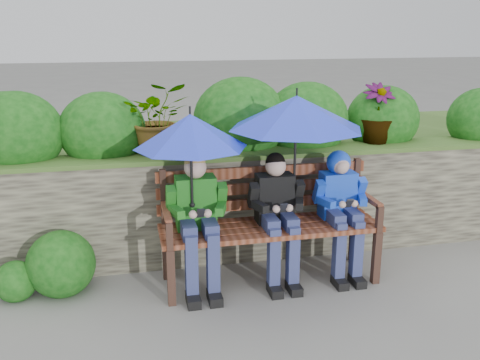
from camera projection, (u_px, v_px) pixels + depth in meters
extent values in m
plane|color=gray|center=(243.00, 291.00, 4.50)|extent=(60.00, 60.00, 0.00)
cube|color=#3E3A31|center=(225.00, 207.00, 5.06)|extent=(8.00, 0.40, 1.00)
cube|color=#426425|center=(225.00, 155.00, 4.92)|extent=(8.00, 0.42, 0.04)
cube|color=#426425|center=(206.00, 175.00, 6.19)|extent=(8.00, 2.00, 0.96)
ellipsoid|color=#0D430E|center=(9.00, 132.00, 4.77)|extent=(0.80, 0.64, 0.72)
ellipsoid|color=#0D430E|center=(102.00, 130.00, 4.85)|extent=(0.78, 0.63, 0.71)
ellipsoid|color=#0D430E|center=(240.00, 120.00, 5.16)|extent=(0.92, 0.74, 0.83)
ellipsoid|color=#0D430E|center=(307.00, 120.00, 5.27)|extent=(0.84, 0.67, 0.76)
ellipsoid|color=#0D430E|center=(383.00, 119.00, 5.47)|extent=(0.77, 0.61, 0.69)
ellipsoid|color=#0D430E|center=(16.00, 133.00, 4.67)|extent=(0.82, 0.66, 0.74)
sphere|color=pink|center=(16.00, 147.00, 4.60)|extent=(0.14, 0.14, 0.14)
sphere|color=pink|center=(251.00, 136.00, 5.03)|extent=(0.14, 0.14, 0.14)
sphere|color=pink|center=(402.00, 129.00, 5.35)|extent=(0.14, 0.14, 0.14)
imported|color=#0D430E|center=(157.00, 118.00, 4.79)|extent=(0.59, 0.51, 0.65)
imported|color=#0D430E|center=(377.00, 113.00, 5.25)|extent=(0.33, 0.33, 0.58)
sphere|color=#0D430E|center=(61.00, 264.00, 4.45)|extent=(0.57, 0.57, 0.57)
sphere|color=#0D430E|center=(15.00, 281.00, 4.36)|extent=(0.34, 0.34, 0.34)
cube|color=#3A241C|center=(171.00, 278.00, 4.22)|extent=(0.06, 0.06, 0.47)
cube|color=#3A241C|center=(166.00, 254.00, 4.66)|extent=(0.06, 0.06, 0.47)
cube|color=#3A241C|center=(376.00, 258.00, 4.59)|extent=(0.06, 0.06, 0.47)
cube|color=#3A241C|center=(354.00, 237.00, 5.03)|extent=(0.06, 0.06, 0.47)
cube|color=#622C17|center=(277.00, 237.00, 4.37)|extent=(1.89, 0.10, 0.04)
cube|color=#622C17|center=(273.00, 231.00, 4.50)|extent=(1.89, 0.10, 0.04)
cube|color=#622C17|center=(269.00, 225.00, 4.62)|extent=(1.89, 0.10, 0.04)
cube|color=#622C17|center=(264.00, 220.00, 4.75)|extent=(1.89, 0.10, 0.04)
cube|color=#3A241C|center=(164.00, 199.00, 4.54)|extent=(0.05, 0.05, 0.52)
cube|color=#622C17|center=(166.00, 212.00, 4.31)|extent=(0.05, 0.49, 0.04)
cube|color=#3A241C|center=(170.00, 237.00, 4.12)|extent=(0.05, 0.05, 0.23)
cube|color=#3A241C|center=(356.00, 186.00, 4.91)|extent=(0.05, 0.05, 0.52)
cube|color=#622C17|center=(368.00, 198.00, 4.68)|extent=(0.05, 0.49, 0.04)
cube|color=#3A241C|center=(379.00, 219.00, 4.49)|extent=(0.05, 0.05, 0.23)
cube|color=#622C17|center=(263.00, 203.00, 4.77)|extent=(1.89, 0.04, 0.09)
cube|color=#622C17|center=(263.00, 187.00, 4.73)|extent=(1.89, 0.04, 0.09)
cube|color=#622C17|center=(263.00, 171.00, 4.68)|extent=(1.89, 0.04, 0.09)
cube|color=#1B5F19|center=(196.00, 202.00, 4.45)|extent=(0.33, 0.19, 0.45)
sphere|color=#CBA596|center=(195.00, 167.00, 4.35)|extent=(0.18, 0.18, 0.18)
sphere|color=#A28043|center=(195.00, 163.00, 4.35)|extent=(0.18, 0.18, 0.18)
cube|color=navy|center=(188.00, 228.00, 4.33)|extent=(0.12, 0.31, 0.12)
cube|color=navy|center=(192.00, 269.00, 4.27)|extent=(0.10, 0.11, 0.57)
cube|color=black|center=(193.00, 300.00, 4.28)|extent=(0.11, 0.21, 0.08)
cube|color=navy|center=(209.00, 227.00, 4.37)|extent=(0.12, 0.31, 0.12)
cube|color=navy|center=(213.00, 267.00, 4.30)|extent=(0.10, 0.11, 0.57)
cube|color=black|center=(215.00, 298.00, 4.32)|extent=(0.11, 0.21, 0.08)
cube|color=#1B5F19|center=(171.00, 199.00, 4.34)|extent=(0.08, 0.18, 0.25)
cube|color=#1B5F19|center=(176.00, 212.00, 4.25)|extent=(0.12, 0.21, 0.07)
sphere|color=#CBA596|center=(193.00, 214.00, 4.19)|extent=(0.07, 0.07, 0.07)
cube|color=#1B5F19|center=(221.00, 196.00, 4.43)|extent=(0.08, 0.18, 0.25)
cube|color=#1B5F19|center=(221.00, 209.00, 4.33)|extent=(0.12, 0.21, 0.07)
sphere|color=#CBA596|center=(208.00, 213.00, 4.22)|extent=(0.07, 0.07, 0.07)
cube|color=black|center=(200.00, 213.00, 4.19)|extent=(0.06, 0.07, 0.09)
cube|color=black|center=(274.00, 198.00, 4.59)|extent=(0.31, 0.18, 0.42)
sphere|color=#CBA596|center=(276.00, 166.00, 4.49)|extent=(0.17, 0.17, 0.17)
sphere|color=black|center=(275.00, 162.00, 4.50)|extent=(0.17, 0.17, 0.17)
cube|color=navy|center=(269.00, 222.00, 4.48)|extent=(0.11, 0.29, 0.11)
cube|color=navy|center=(274.00, 260.00, 4.42)|extent=(0.09, 0.10, 0.57)
cube|color=black|center=(275.00, 290.00, 4.44)|extent=(0.10, 0.20, 0.07)
cube|color=navy|center=(288.00, 220.00, 4.52)|extent=(0.11, 0.29, 0.11)
cube|color=navy|center=(293.00, 258.00, 4.46)|extent=(0.09, 0.10, 0.57)
cube|color=black|center=(294.00, 288.00, 4.48)|extent=(0.10, 0.20, 0.07)
cube|color=black|center=(253.00, 195.00, 4.49)|extent=(0.07, 0.17, 0.24)
cube|color=black|center=(260.00, 207.00, 4.41)|extent=(0.12, 0.20, 0.06)
sphere|color=#CBA596|center=(276.00, 209.00, 4.35)|extent=(0.06, 0.06, 0.06)
cube|color=black|center=(298.00, 192.00, 4.58)|extent=(0.07, 0.17, 0.24)
cube|color=black|center=(299.00, 204.00, 4.48)|extent=(0.12, 0.20, 0.06)
sphere|color=#CBA596|center=(289.00, 208.00, 4.38)|extent=(0.06, 0.06, 0.06)
cube|color=black|center=(283.00, 208.00, 4.35)|extent=(0.06, 0.07, 0.09)
cube|color=#053FCD|center=(337.00, 195.00, 4.72)|extent=(0.30, 0.18, 0.41)
sphere|color=#CBA596|center=(340.00, 164.00, 4.62)|extent=(0.17, 0.17, 0.17)
sphere|color=#053FCD|center=(339.00, 162.00, 4.64)|extent=(0.21, 0.21, 0.21)
sphere|color=#CBA596|center=(342.00, 167.00, 4.59)|extent=(0.13, 0.13, 0.13)
cube|color=navy|center=(334.00, 217.00, 4.61)|extent=(0.11, 0.28, 0.11)
cube|color=navy|center=(339.00, 254.00, 4.55)|extent=(0.09, 0.10, 0.57)
cube|color=black|center=(340.00, 283.00, 4.57)|extent=(0.10, 0.20, 0.07)
cube|color=navy|center=(351.00, 215.00, 4.64)|extent=(0.11, 0.28, 0.11)
cube|color=navy|center=(356.00, 252.00, 4.59)|extent=(0.09, 0.10, 0.57)
cube|color=black|center=(357.00, 281.00, 4.61)|extent=(0.10, 0.20, 0.07)
cube|color=#053FCD|center=(319.00, 192.00, 4.62)|extent=(0.07, 0.16, 0.23)
cube|color=#053FCD|center=(326.00, 202.00, 4.54)|extent=(0.11, 0.19, 0.06)
sphere|color=#CBA596|center=(342.00, 204.00, 4.48)|extent=(0.06, 0.06, 0.06)
cube|color=#053FCD|center=(360.00, 189.00, 4.70)|extent=(0.07, 0.16, 0.23)
cube|color=#053FCD|center=(362.00, 200.00, 4.60)|extent=(0.11, 0.19, 0.06)
sphere|color=#CBA596|center=(354.00, 204.00, 4.51)|extent=(0.06, 0.06, 0.06)
cube|color=black|center=(349.00, 203.00, 4.48)|extent=(0.06, 0.07, 0.09)
cone|color=blue|center=(190.00, 131.00, 4.16)|extent=(0.91, 0.91, 0.27)
cylinder|color=black|center=(190.00, 110.00, 4.12)|extent=(0.02, 0.02, 0.06)
cylinder|color=black|center=(191.00, 169.00, 4.25)|extent=(0.02, 0.02, 0.61)
sphere|color=black|center=(192.00, 205.00, 4.34)|extent=(0.04, 0.04, 0.04)
cone|color=blue|center=(296.00, 112.00, 4.38)|extent=(1.14, 1.14, 0.28)
cylinder|color=black|center=(297.00, 92.00, 4.33)|extent=(0.02, 0.02, 0.06)
cylinder|color=black|center=(295.00, 154.00, 4.48)|extent=(0.02, 0.02, 0.69)
sphere|color=black|center=(294.00, 193.00, 4.57)|extent=(0.04, 0.04, 0.04)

